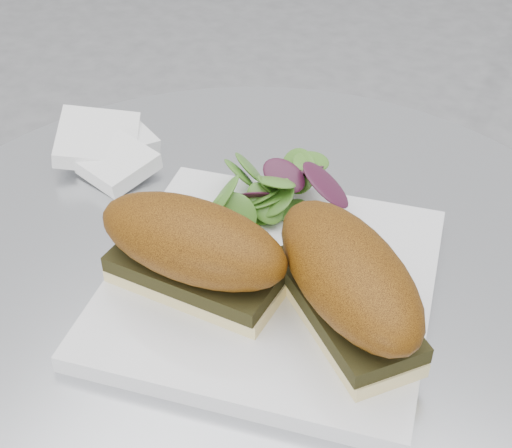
# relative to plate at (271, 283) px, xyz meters

# --- Properties ---
(table) EXTENTS (0.70, 0.70, 0.73)m
(table) POSITION_rel_plate_xyz_m (-0.02, 0.01, -0.25)
(table) COLOR silver
(table) RESTS_ON ground
(plate) EXTENTS (0.31, 0.31, 0.02)m
(plate) POSITION_rel_plate_xyz_m (0.00, 0.00, 0.00)
(plate) COLOR white
(plate) RESTS_ON table
(sandwich_left) EXTENTS (0.16, 0.07, 0.08)m
(sandwich_left) POSITION_rel_plate_xyz_m (-0.05, -0.04, 0.05)
(sandwich_left) COLOR #F4E398
(sandwich_left) RESTS_ON plate
(sandwich_right) EXTENTS (0.18, 0.17, 0.08)m
(sandwich_right) POSITION_rel_plate_xyz_m (0.07, -0.02, 0.05)
(sandwich_right) COLOR #F4E398
(sandwich_right) RESTS_ON plate
(salad) EXTENTS (0.11, 0.11, 0.05)m
(salad) POSITION_rel_plate_xyz_m (-0.04, 0.08, 0.03)
(salad) COLOR #549430
(salad) RESTS_ON plate
(napkin) EXTENTS (0.14, 0.14, 0.02)m
(napkin) POSITION_rel_plate_xyz_m (-0.24, 0.09, 0.00)
(napkin) COLOR white
(napkin) RESTS_ON table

